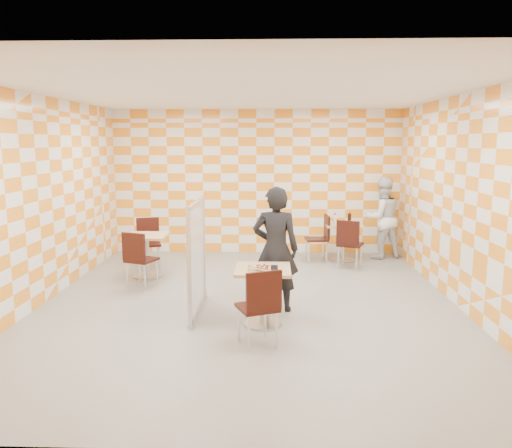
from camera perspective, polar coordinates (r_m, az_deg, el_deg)
The scene contains 15 objects.
room_shell at distance 7.56m, azimuth -0.67°, elevation 3.04°, with size 7.00×7.00×7.00m.
main_table at distance 6.40m, azimuth 0.79°, elevation -7.16°, with size 0.70×0.70×0.75m.
second_table at distance 9.99m, azimuth 9.91°, elevation -1.31°, with size 0.70×0.70×0.75m.
empty_table at distance 8.86m, azimuth -12.38°, elevation -2.74°, with size 0.70×0.70×0.75m.
chair_main_front at distance 5.69m, azimuth 0.50°, elevation -8.91°, with size 0.56×0.56×0.92m.
chair_second_front at distance 9.33m, azimuth 10.59°, elevation -1.86°, with size 0.56×0.56×0.92m.
chair_second_side at distance 9.85m, azimuth 7.48°, elevation -1.19°, with size 0.47×0.46×0.92m.
chair_empty_near at distance 8.19m, azimuth -13.33°, elevation -3.51°, with size 0.55×0.55×0.92m.
chair_empty_far at distance 9.58m, azimuth -12.19°, elevation -1.62°, with size 0.53×0.54×0.92m.
partition at distance 6.85m, azimuth -6.76°, elevation -3.70°, with size 0.08×1.38×1.55m.
man_dark at distance 6.88m, azimuth 2.26°, elevation -2.90°, with size 0.63×0.42×1.74m, color black.
man_white at distance 10.37m, azimuth 14.19°, elevation 0.69°, with size 0.80×0.62×1.65m, color white.
pizza_on_foil at distance 6.32m, azimuth 0.79°, elevation -4.95°, with size 0.40×0.40×0.04m.
sport_bottle at distance 10.00m, azimuth 9.01°, elevation 0.64°, with size 0.06×0.06×0.20m.
soda_bottle at distance 9.98m, azimuth 10.63°, elevation 0.66°, with size 0.07×0.07×0.23m.
Camera 1 is at (0.33, -6.96, 2.32)m, focal length 35.00 mm.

